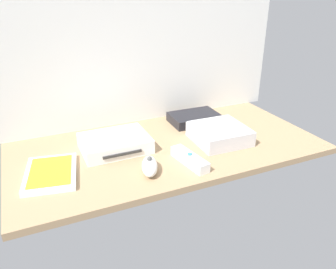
{
  "coord_description": "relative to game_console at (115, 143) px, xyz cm",
  "views": [
    {
      "loc": [
        -40.6,
        -90.02,
        49.7
      ],
      "look_at": [
        0.0,
        0.0,
        4.0
      ],
      "focal_mm": 36.07,
      "sensor_mm": 36.0,
      "label": 1
    }
  ],
  "objects": [
    {
      "name": "mini_computer",
      "position": [
        33.71,
        -8.3,
        0.44
      ],
      "size": [
        17.53,
        17.53,
        5.3
      ],
      "rotation": [
        0.0,
        0.0,
        -0.03
      ],
      "color": "silver",
      "rests_on": "ground_plane"
    },
    {
      "name": "ground_plane",
      "position": [
        16.48,
        -4.54,
        -3.2
      ],
      "size": [
        100.0,
        48.0,
        2.0
      ],
      "primitive_type": "cube",
      "color": "#9E7F5B",
      "rests_on": "ground"
    },
    {
      "name": "network_router",
      "position": [
        33.71,
        9.52,
        -0.5
      ],
      "size": [
        18.3,
        12.72,
        3.4
      ],
      "rotation": [
        0.0,
        0.0,
        -0.03
      ],
      "color": "black",
      "rests_on": "ground_plane"
    },
    {
      "name": "game_console",
      "position": [
        0.0,
        0.0,
        0.0
      ],
      "size": [
        21.05,
        16.55,
        4.4
      ],
      "rotation": [
        0.0,
        0.0,
        -0.0
      ],
      "color": "white",
      "rests_on": "ground_plane"
    },
    {
      "name": "back_wall",
      "position": [
        16.48,
        20.06,
        29.8
      ],
      "size": [
        110.0,
        1.2,
        64.0
      ],
      "primitive_type": "cube",
      "color": "silver",
      "rests_on": "ground"
    },
    {
      "name": "remote_wand",
      "position": [
        17.39,
        -17.99,
        -0.69
      ],
      "size": [
        5.72,
        15.17,
        3.4
      ],
      "rotation": [
        0.0,
        0.0,
        0.15
      ],
      "color": "white",
      "rests_on": "ground_plane"
    },
    {
      "name": "remote_nunchuk",
      "position": [
        4.86,
        -17.76,
        -0.16
      ],
      "size": [
        7.51,
        10.9,
        5.1
      ],
      "rotation": [
        0.0,
        0.0,
        -0.34
      ],
      "color": "white",
      "rests_on": "ground_plane"
    },
    {
      "name": "game_case",
      "position": [
        -20.77,
        -8.02,
        -1.44
      ],
      "size": [
        16.89,
        21.19,
        1.56
      ],
      "rotation": [
        0.0,
        0.0,
        -0.19
      ],
      "color": "white",
      "rests_on": "ground_plane"
    }
  ]
}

